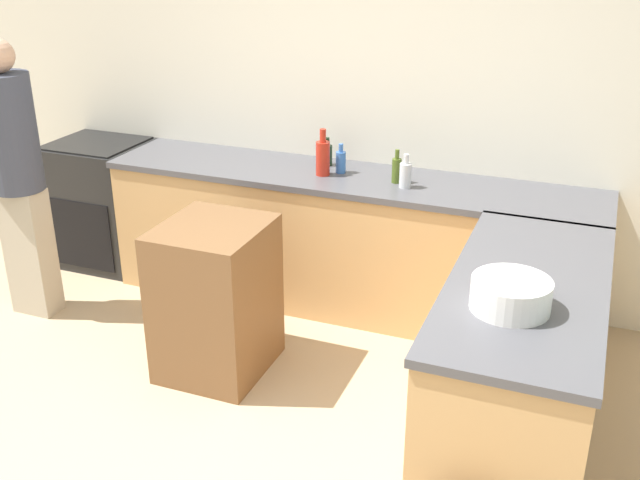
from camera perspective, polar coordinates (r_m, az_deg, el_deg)
wall_back at (r=4.92m, az=3.62°, el=11.05°), size 8.00×0.06×2.70m
counter_back at (r=4.88m, az=2.10°, el=-0.09°), size 3.18×0.66×0.90m
counter_peninsula at (r=3.68m, az=14.85°, el=-9.39°), size 0.69×1.63×0.90m
range_oven at (r=5.77m, az=-16.24°, el=2.77°), size 0.66×0.61×0.92m
island_table at (r=4.23m, az=-7.94°, el=-4.45°), size 0.55×0.61×0.88m
mixing_bowl at (r=3.18m, az=14.33°, el=-4.05°), size 0.33×0.33×0.13m
wine_bottle_dark at (r=4.90m, az=0.55°, el=6.56°), size 0.07×0.07×0.18m
water_bottle_blue at (r=4.75m, az=1.60°, el=6.02°), size 0.06×0.06×0.19m
olive_oil_bottle at (r=4.59m, az=5.85°, el=5.36°), size 0.06×0.06×0.21m
hot_sauce_bottle at (r=4.70m, az=0.22°, el=6.35°), size 0.09×0.09×0.30m
vinegar_bottle_clear at (r=4.51m, az=6.53°, el=4.99°), size 0.07×0.07×0.21m
person_by_range at (r=4.97m, az=-22.12°, el=4.89°), size 0.32×0.32×1.76m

